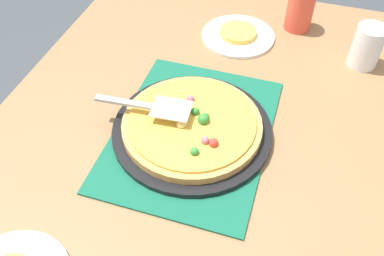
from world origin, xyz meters
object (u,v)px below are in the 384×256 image
pizza_server (151,107)px  served_slice_right (238,32)px  cup_near (367,46)px  cup_far (300,11)px  pizza (192,124)px  plate_far_right (238,36)px  pizza_pan (192,130)px

pizza_server → served_slice_right: bearing=165.3°
cup_near → cup_far: size_ratio=1.00×
pizza → plate_far_right: bearing=178.1°
pizza_pan → served_slice_right: 0.42m
pizza_pan → pizza_server: (0.01, -0.10, 0.06)m
served_slice_right → cup_near: 0.37m
served_slice_right → cup_far: bearing=123.0°
pizza_pan → pizza_server: pizza_server is taller
pizza → pizza_server: pizza_server is taller
plate_far_right → pizza_server: bearing=-14.7°
cup_far → served_slice_right: bearing=-57.0°
pizza_pan → pizza_server: size_ratio=1.63×
pizza_server → cup_near: bearing=130.5°
served_slice_right → pizza_server: size_ratio=0.47×
served_slice_right → cup_near: bearing=86.7°
pizza → pizza_server: (0.01, -0.10, 0.04)m
pizza_pan → cup_far: (-0.53, 0.18, 0.05)m
pizza → cup_near: cup_near is taller
served_slice_right → pizza_server: 0.44m
pizza → plate_far_right: size_ratio=1.50×
plate_far_right → pizza_server: pizza_server is taller
cup_near → pizza_server: (0.41, -0.47, 0.01)m
pizza → cup_far: (-0.53, 0.18, 0.03)m
cup_far → pizza_pan: bearing=-18.7°
cup_near → pizza_pan: bearing=-43.4°
plate_far_right → cup_near: cup_near is taller
served_slice_right → cup_near: cup_near is taller
pizza_server → pizza_pan: bearing=94.2°
plate_far_right → cup_near: (0.02, 0.36, 0.06)m
cup_near → pizza: bearing=-43.3°
cup_near → pizza_server: cup_near is taller
pizza_pan → pizza: 0.02m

